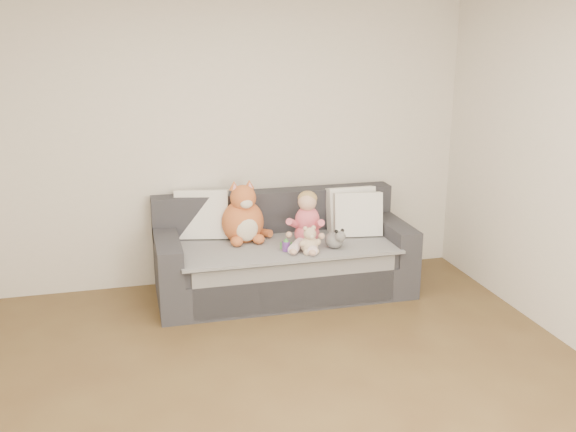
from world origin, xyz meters
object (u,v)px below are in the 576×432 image
at_px(sippy_cup, 286,245).
at_px(sofa, 283,258).
at_px(plush_cat, 244,218).
at_px(teddy_bear, 310,242).
at_px(toddler, 307,222).

bearing_deg(sippy_cup, sofa, 81.88).
bearing_deg(plush_cat, sofa, -19.51).
relative_size(teddy_bear, sippy_cup, 2.15).
relative_size(toddler, teddy_bear, 2.00).
height_order(toddler, teddy_bear, toddler).
bearing_deg(plush_cat, teddy_bear, -49.92).
relative_size(toddler, plush_cat, 0.84).
xyz_separation_m(plush_cat, teddy_bear, (0.47, -0.46, -0.11)).
relative_size(sofa, teddy_bear, 9.26).
xyz_separation_m(teddy_bear, sippy_cup, (-0.18, 0.09, -0.04)).
relative_size(plush_cat, sippy_cup, 5.09).
xyz_separation_m(sofa, plush_cat, (-0.33, 0.08, 0.37)).
relative_size(sofa, plush_cat, 3.90).
distance_m(sofa, sippy_cup, 0.36).
bearing_deg(plush_cat, toddler, -30.25).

